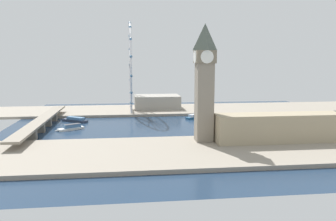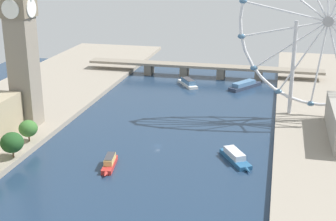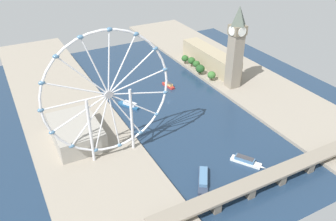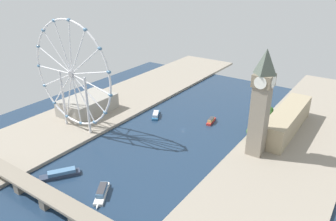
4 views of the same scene
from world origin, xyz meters
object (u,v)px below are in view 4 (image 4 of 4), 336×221
at_px(clock_tower, 261,102).
at_px(ferris_wheel, 72,75).
at_px(riverside_hall, 88,105).
at_px(river_bridge, 62,205).
at_px(tour_boat_0, 156,115).
at_px(parliament_block, 287,120).
at_px(tour_boat_1, 102,192).
at_px(tour_boat_3, 211,121).
at_px(tour_boat_2, 60,174).

bearing_deg(clock_tower, ferris_wheel, 18.51).
distance_m(riverside_hall, river_bridge, 166.91).
bearing_deg(clock_tower, tour_boat_0, -8.28).
distance_m(parliament_block, tour_boat_1, 195.50).
xyz_separation_m(tour_boat_0, tour_boat_1, (-50.01, 134.73, 0.26)).
relative_size(parliament_block, tour_boat_3, 4.62).
xyz_separation_m(clock_tower, parliament_block, (-9.41, -60.01, -37.44)).
distance_m(parliament_block, ferris_wheel, 216.74).
xyz_separation_m(clock_tower, river_bridge, (80.15, 146.08, -44.08)).
relative_size(tour_boat_1, tour_boat_2, 0.83).
distance_m(riverside_hall, tour_boat_2, 122.92).
relative_size(clock_tower, tour_boat_0, 3.46).
height_order(ferris_wheel, riverside_hall, ferris_wheel).
bearing_deg(tour_boat_1, river_bridge, -46.17).
relative_size(tour_boat_0, tour_boat_2, 0.81).
distance_m(clock_tower, river_bridge, 172.35).
bearing_deg(tour_boat_0, tour_boat_1, 169.87).
xyz_separation_m(river_bridge, tour_boat_0, (42.97, -163.99, -5.61)).
bearing_deg(clock_tower, tour_boat_2, 45.45).
bearing_deg(riverside_hall, clock_tower, -173.71).
bearing_deg(tour_boat_3, parliament_block, -82.79).
distance_m(clock_tower, ferris_wheel, 177.07).
xyz_separation_m(parliament_block, tour_boat_2, (126.91, 179.40, -12.00)).
distance_m(clock_tower, tour_boat_3, 89.88).
xyz_separation_m(parliament_block, tour_boat_1, (82.51, 176.83, -12.00)).
bearing_deg(tour_boat_2, ferris_wheel, -107.75).
relative_size(riverside_hall, river_bridge, 0.31).
relative_size(clock_tower, tour_boat_2, 2.82).
xyz_separation_m(parliament_block, river_bridge, (89.55, 206.09, -6.64)).
distance_m(ferris_wheel, tour_boat_2, 99.40).
height_order(ferris_wheel, tour_boat_0, ferris_wheel).
bearing_deg(clock_tower, river_bridge, 61.25).
relative_size(clock_tower, tour_boat_3, 4.18).
bearing_deg(riverside_hall, tour_boat_3, -154.55).
bearing_deg(ferris_wheel, tour_boat_0, -121.06).
bearing_deg(tour_boat_1, tour_boat_3, 143.99).
xyz_separation_m(clock_tower, tour_boat_1, (73.10, 116.82, -49.43)).
bearing_deg(ferris_wheel, river_bridge, 134.23).
height_order(parliament_block, tour_boat_1, parliament_block).
bearing_deg(parliament_block, riverside_hall, 22.05).
bearing_deg(parliament_block, tour_boat_2, 54.72).
height_order(tour_boat_2, tour_boat_3, tour_boat_3).
bearing_deg(tour_boat_1, tour_boat_0, 167.73).
xyz_separation_m(tour_boat_0, tour_boat_3, (-59.21, -21.36, 0.18)).
bearing_deg(clock_tower, tour_boat_3, -31.57).
xyz_separation_m(ferris_wheel, tour_boat_2, (-50.21, 63.25, -57.95)).
xyz_separation_m(parliament_block, tour_boat_3, (73.31, 20.74, -12.08)).
bearing_deg(riverside_hall, tour_boat_0, -150.03).
height_order(parliament_block, river_bridge, parliament_block).
relative_size(clock_tower, riverside_hall, 1.57).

